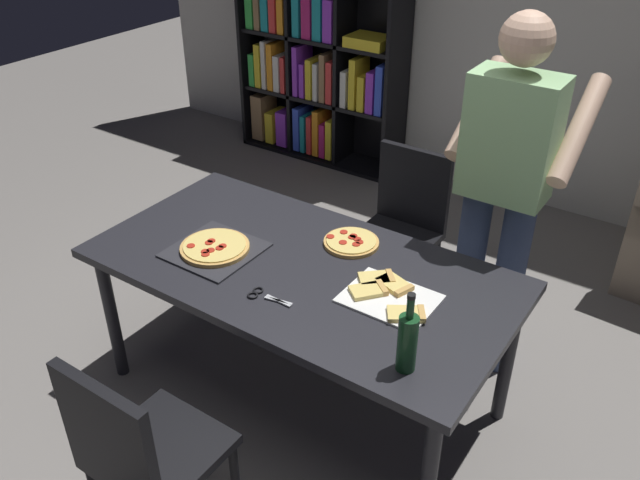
% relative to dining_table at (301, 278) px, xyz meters
% --- Properties ---
extents(ground_plane, '(12.00, 12.00, 0.00)m').
position_rel_dining_table_xyz_m(ground_plane, '(0.00, 0.00, -0.68)').
color(ground_plane, gray).
extents(dining_table, '(1.84, 0.95, 0.75)m').
position_rel_dining_table_xyz_m(dining_table, '(0.00, 0.00, 0.00)').
color(dining_table, '#232328').
rests_on(dining_table, ground_plane).
extents(chair_near_camera, '(0.42, 0.42, 0.90)m').
position_rel_dining_table_xyz_m(chair_near_camera, '(-0.00, -0.96, -0.17)').
color(chair_near_camera, black).
rests_on(chair_near_camera, ground_plane).
extents(chair_far_side, '(0.42, 0.42, 0.90)m').
position_rel_dining_table_xyz_m(chair_far_side, '(0.00, 0.96, -0.17)').
color(chair_far_side, black).
rests_on(chair_far_side, ground_plane).
extents(bookshelf, '(1.40, 0.35, 1.95)m').
position_rel_dining_table_xyz_m(bookshelf, '(-1.52, 2.37, 0.25)').
color(bookshelf, black).
rests_on(bookshelf, ground_plane).
extents(person_serving_pizza, '(0.55, 0.54, 1.75)m').
position_rel_dining_table_xyz_m(person_serving_pizza, '(0.59, 0.74, 0.32)').
color(person_serving_pizza, '#38476B').
rests_on(person_serving_pizza, ground_plane).
extents(pepperoni_pizza_on_tray, '(0.37, 0.37, 0.04)m').
position_rel_dining_table_xyz_m(pepperoni_pizza_on_tray, '(-0.38, -0.12, 0.08)').
color(pepperoni_pizza_on_tray, '#2D2D33').
rests_on(pepperoni_pizza_on_tray, dining_table).
extents(pizza_slices_on_towel, '(0.38, 0.30, 0.03)m').
position_rel_dining_table_xyz_m(pizza_slices_on_towel, '(0.43, 0.01, 0.08)').
color(pizza_slices_on_towel, white).
rests_on(pizza_slices_on_towel, dining_table).
extents(wine_bottle, '(0.07, 0.07, 0.32)m').
position_rel_dining_table_xyz_m(wine_bottle, '(0.67, -0.31, 0.19)').
color(wine_bottle, '#194723').
rests_on(wine_bottle, dining_table).
extents(kitchen_scissors, '(0.20, 0.09, 0.01)m').
position_rel_dining_table_xyz_m(kitchen_scissors, '(0.01, -0.27, 0.07)').
color(kitchen_scissors, silver).
rests_on(kitchen_scissors, dining_table).
extents(second_pizza_plain, '(0.25, 0.25, 0.03)m').
position_rel_dining_table_xyz_m(second_pizza_plain, '(0.09, 0.27, 0.08)').
color(second_pizza_plain, tan).
rests_on(second_pizza_plain, dining_table).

